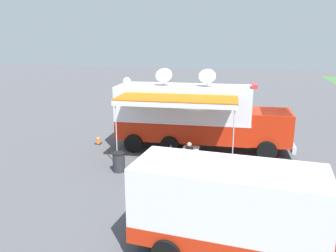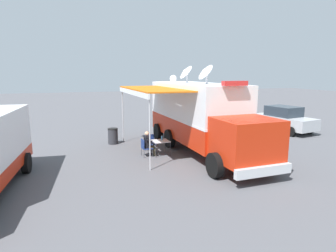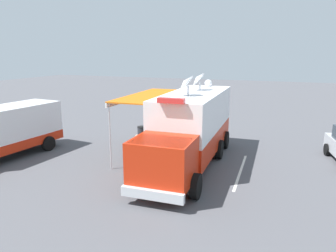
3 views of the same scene
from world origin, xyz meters
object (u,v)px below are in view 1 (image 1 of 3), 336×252
folding_chair_at_table (189,158)px  folding_chair_beside_table (173,153)px  trash_bin (119,162)px  command_truck (197,115)px  traffic_cone (98,139)px  seated_responder (189,154)px  water_bottle (189,145)px  folding_table (191,149)px  support_truck (246,214)px  car_behind_truck (174,105)px

folding_chair_at_table → folding_chair_beside_table: size_ratio=1.00×
folding_chair_beside_table → trash_bin: (1.63, -2.21, -0.06)m
command_truck → folding_chair_beside_table: 2.97m
traffic_cone → seated_responder: bearing=67.6°
seated_responder → trash_bin: 3.37m
seated_responder → water_bottle: bearing=-170.5°
folding_table → folding_chair_at_table: (0.80, 0.03, -0.16)m
folding_table → traffic_cone: size_ratio=1.43×
folding_table → support_truck: 7.70m
folding_table → folding_chair_beside_table: bearing=-70.1°
folding_table → water_bottle: water_bottle is taller
folding_table → water_bottle: (-0.09, -0.09, 0.16)m
car_behind_truck → water_bottle: bearing=16.3°
water_bottle → folding_chair_at_table: (0.89, 0.12, -0.32)m
seated_responder → car_behind_truck: bearing=-164.2°
command_truck → trash_bin: bearing=-36.5°
folding_chair_beside_table → car_behind_truck: 10.39m
trash_bin → folding_table: bearing=122.3°
folding_chair_at_table → car_behind_truck: car_behind_truck is taller
trash_bin → support_truck: size_ratio=0.13×
command_truck → traffic_cone: command_truck is taller
command_truck → traffic_cone: (0.38, -5.73, -1.67)m
folding_chair_at_table → trash_bin: (1.14, -3.10, -0.06)m
trash_bin → support_truck: (5.25, 5.73, 0.93)m
folding_chair_at_table → support_truck: bearing=22.4°
water_bottle → seated_responder: size_ratio=0.18×
command_truck → folding_chair_beside_table: command_truck is taller
folding_table → seated_responder: 0.61m
traffic_cone → folding_table: bearing=72.9°
folding_chair_at_table → support_truck: support_truck is taller
folding_table → support_truck: size_ratio=0.12×
command_truck → folding_chair_beside_table: size_ratio=11.00×
folding_chair_at_table → folding_table: bearing=-177.7°
folding_table → seated_responder: bearing=2.4°
trash_bin → folding_chair_at_table: bearing=110.2°
folding_chair_beside_table → traffic_cone: folding_chair_beside_table is taller
water_bottle → seated_responder: 0.74m
trash_bin → command_truck: bearing=143.5°
seated_responder → folding_chair_beside_table: bearing=-109.2°
water_bottle → traffic_cone: 5.94m
folding_table → folding_chair_at_table: folding_chair_at_table is taller
folding_chair_beside_table → folding_chair_at_table: bearing=60.8°
folding_chair_at_table → support_truck: 6.97m
folding_chair_beside_table → folding_table: bearing=109.9°
command_truck → car_behind_truck: command_truck is taller
folding_chair_beside_table → seated_responder: 0.94m
command_truck → support_truck: bearing=16.2°
traffic_cone → folding_chair_beside_table: bearing=67.0°
command_truck → seated_responder: size_ratio=7.66×
folding_table → trash_bin: bearing=-57.7°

